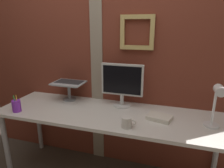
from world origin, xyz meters
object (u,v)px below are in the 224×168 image
pen_cup (16,106)px  coffee_mug (127,122)px  monitor (122,82)px  desk_lamp (216,102)px  laptop (72,76)px

pen_cup → coffee_mug: bearing=0.0°
monitor → pen_cup: bearing=-155.3°
desk_lamp → coffee_mug: (-0.64, -0.17, -0.18)m
laptop → pen_cup: (-0.32, -0.49, -0.19)m
laptop → monitor: bearing=-7.1°
laptop → pen_cup: laptop is taller
coffee_mug → pen_cup: bearing=-180.0°
pen_cup → monitor: bearing=24.7°
desk_lamp → pen_cup: desk_lamp is taller
monitor → laptop: 0.59m
monitor → pen_cup: monitor is taller
monitor → coffee_mug: bearing=-70.7°
desk_lamp → coffee_mug: bearing=-165.5°
monitor → desk_lamp: bearing=-17.7°
monitor → pen_cup: 1.02m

